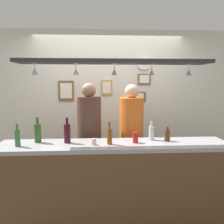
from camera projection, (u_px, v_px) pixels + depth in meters
name	position (u px, v px, depth m)	size (l,w,h in m)	color
ground_plane	(112.00, 209.00, 3.29)	(8.00, 8.00, 0.00)	#4C4742
back_wall	(108.00, 106.00, 4.22)	(4.40, 0.06, 2.60)	silver
bar_counter	(115.00, 175.00, 2.71)	(2.70, 0.55, 1.01)	#99999E
overhead_glass_rack	(114.00, 62.00, 2.76)	(2.20, 0.36, 0.04)	black
hanging_wineglass_far_left	(35.00, 71.00, 2.66)	(0.07, 0.07, 0.13)	silver
hanging_wineglass_left	(76.00, 71.00, 2.68)	(0.07, 0.07, 0.13)	silver
hanging_wineglass_center_left	(114.00, 72.00, 2.76)	(0.07, 0.07, 0.13)	silver
hanging_wineglass_center	(152.00, 72.00, 2.78)	(0.07, 0.07, 0.13)	silver
hanging_wineglass_center_right	(189.00, 72.00, 2.83)	(0.07, 0.07, 0.13)	silver
person_left_brown_shirt	(89.00, 131.00, 3.42)	(0.34, 0.34, 1.71)	#2D334C
person_middle_orange_shirt	(131.00, 131.00, 3.46)	(0.34, 0.34, 1.69)	#2D334C
bottle_beer_brown_stubby	(167.00, 135.00, 2.93)	(0.07, 0.07, 0.18)	#512D14
bottle_champagne_green	(38.00, 132.00, 2.86)	(0.08, 0.08, 0.30)	#2D5623
bottle_beer_amber_tall	(110.00, 136.00, 2.77)	(0.06, 0.06, 0.26)	brown
bottle_wine_dark_red	(67.00, 133.00, 2.84)	(0.08, 0.08, 0.30)	#380F19
bottle_soda_clear	(151.00, 132.00, 2.98)	(0.06, 0.06, 0.23)	silver
bottle_beer_green_import	(17.00, 137.00, 2.67)	(0.06, 0.06, 0.26)	#336B2D
drink_can	(135.00, 138.00, 2.84)	(0.07, 0.07, 0.12)	red
cupcake	(94.00, 142.00, 2.76)	(0.06, 0.06, 0.08)	beige
picture_frame_lower_pair	(137.00, 97.00, 4.19)	(0.30, 0.02, 0.18)	brown
picture_frame_upper_small	(144.00, 79.00, 4.16)	(0.22, 0.02, 0.18)	brown
picture_frame_caricature	(66.00, 91.00, 4.10)	(0.26, 0.02, 0.34)	brown
picture_frame_crest	(107.00, 88.00, 4.14)	(0.18, 0.02, 0.26)	#B29338
wall_clock	(144.00, 63.00, 4.12)	(0.22, 0.22, 0.03)	white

